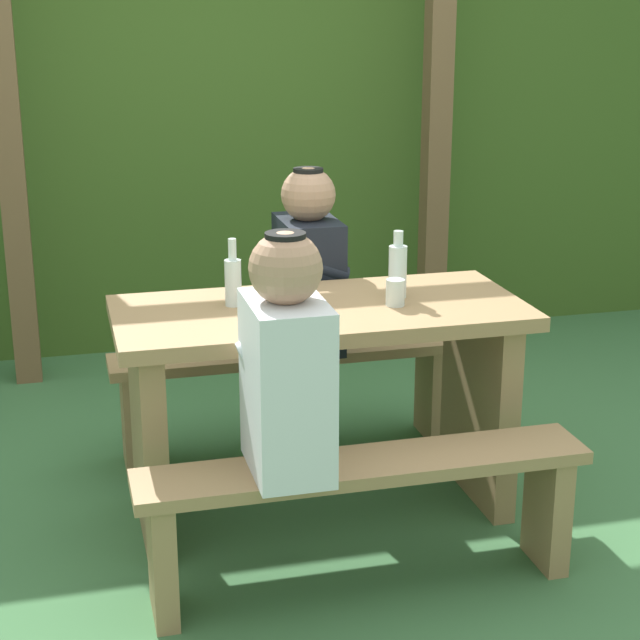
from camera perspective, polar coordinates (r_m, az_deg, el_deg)
The scene contains 13 objects.
ground_plane at distance 3.84m, azimuth 0.00°, elevation -10.29°, with size 12.00×12.00×0.00m, color #3D6D40.
hedge_backdrop at distance 5.73m, azimuth -5.93°, elevation 10.58°, with size 6.40×0.73×2.24m, color #3C5B20.
pergola_post_left at distance 5.00m, azimuth -16.59°, elevation 9.13°, with size 0.12×0.12×2.26m, color brown.
pergola_post_right at distance 5.34m, azimuth 6.38°, elevation 10.20°, with size 0.12×0.12×2.26m, color brown.
picnic_table at distance 3.63m, azimuth 0.00°, elevation -3.00°, with size 1.40×0.64×0.77m.
bench_near at distance 3.24m, azimuth 2.42°, elevation -9.64°, with size 1.40×0.24×0.44m.
bench_far at distance 4.20m, azimuth -1.84°, elevation -3.17°, with size 1.40×0.24×0.44m.
person_white_shirt at distance 3.00m, azimuth -1.85°, elevation -2.38°, with size 0.25×0.35×0.72m.
person_black_coat at distance 4.08m, azimuth -0.62°, elevation 2.93°, with size 0.25×0.35×0.72m.
drinking_glass at distance 3.56m, azimuth 4.13°, elevation 1.51°, with size 0.07×0.07×0.09m, color silver.
bottle_left at distance 3.64m, azimuth 4.26°, elevation 2.78°, with size 0.06×0.06×0.24m.
bottle_right at distance 3.55m, azimuth -4.77°, elevation 2.22°, with size 0.06×0.06×0.23m.
cell_phone at distance 3.66m, azimuth -2.98°, elevation 1.31°, with size 0.07×0.14×0.01m, color silver.
Camera 1 is at (-0.85, -3.30, 1.78)m, focal length 58.64 mm.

